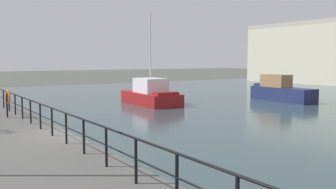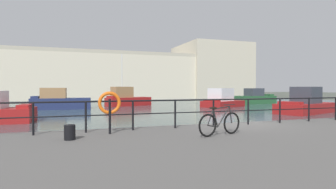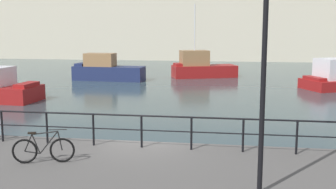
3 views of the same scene
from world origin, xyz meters
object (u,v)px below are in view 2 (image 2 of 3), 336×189
(moored_green_narrowboat, at_px, (126,99))
(moored_red_daysailer, at_px, (222,100))
(moored_blue_motorboat, at_px, (59,101))
(mooring_bollard, at_px, (70,132))
(parked_bicycle, at_px, (220,123))
(harbor_building, at_px, (135,76))
(moored_small_launch, at_px, (254,98))
(life_ring_stand, at_px, (110,104))
(moored_harbor_tender, at_px, (306,104))

(moored_green_narrowboat, bearing_deg, moored_red_daysailer, 131.29)
(moored_red_daysailer, xyz_separation_m, moored_blue_motorboat, (-19.09, 2.43, 0.03))
(moored_red_daysailer, bearing_deg, mooring_bollard, 25.50)
(moored_red_daysailer, xyz_separation_m, parked_bicycle, (-13.26, -22.78, 0.39))
(harbor_building, height_order, moored_blue_motorboat, harbor_building)
(harbor_building, bearing_deg, moored_small_launch, -66.07)
(moored_small_launch, bearing_deg, parked_bicycle, -132.90)
(moored_small_launch, height_order, moored_red_daysailer, moored_red_daysailer)
(mooring_bollard, height_order, life_ring_stand, life_ring_stand)
(moored_red_daysailer, bearing_deg, moored_blue_motorboat, -32.83)
(mooring_bollard, relative_size, life_ring_stand, 0.31)
(moored_small_launch, relative_size, mooring_bollard, 14.66)
(harbor_building, height_order, moored_small_launch, harbor_building)
(moored_green_narrowboat, xyz_separation_m, parked_bicycle, (-2.33, -28.71, 0.32))
(harbor_building, height_order, moored_red_daysailer, harbor_building)
(moored_blue_motorboat, height_order, life_ring_stand, moored_blue_motorboat)
(moored_red_daysailer, relative_size, moored_blue_motorboat, 0.98)
(mooring_bollard, bearing_deg, harbor_building, 75.88)
(harbor_building, relative_size, moored_small_launch, 10.42)
(harbor_building, height_order, moored_green_narrowboat, harbor_building)
(moored_small_launch, distance_m, mooring_bollard, 37.07)
(parked_bicycle, xyz_separation_m, mooring_bollard, (-4.52, 0.76, -0.17))
(moored_harbor_tender, distance_m, life_ring_stand, 22.70)
(moored_blue_motorboat, distance_m, parked_bicycle, 25.88)
(harbor_building, relative_size, moored_harbor_tender, 8.80)
(moored_green_narrowboat, distance_m, life_ring_stand, 27.80)
(harbor_building, distance_m, moored_small_launch, 30.50)
(moored_harbor_tender, bearing_deg, mooring_bollard, 9.82)
(moored_harbor_tender, xyz_separation_m, mooring_bollard, (-20.95, -11.95, 0.26))
(harbor_building, xyz_separation_m, moored_green_narrowboat, (-6.78, -26.21, -4.13))
(parked_bicycle, xyz_separation_m, life_ring_stand, (-3.28, 1.50, 0.59))
(harbor_building, bearing_deg, moored_blue_motorboat, -116.68)
(life_ring_stand, bearing_deg, moored_small_launch, 46.33)
(parked_bicycle, bearing_deg, moored_small_launch, 37.32)
(moored_harbor_tender, relative_size, moored_green_narrowboat, 1.12)
(harbor_building, bearing_deg, moored_harbor_tender, -80.15)
(moored_red_daysailer, relative_size, life_ring_stand, 4.49)
(harbor_building, bearing_deg, moored_red_daysailer, -82.62)
(harbor_building, height_order, moored_harbor_tender, harbor_building)
(moored_small_launch, relative_size, moored_red_daysailer, 1.03)
(moored_blue_motorboat, relative_size, mooring_bollard, 14.53)
(harbor_building, relative_size, life_ring_stand, 48.10)
(moored_small_launch, relative_size, moored_blue_motorboat, 1.01)
(moored_harbor_tender, xyz_separation_m, life_ring_stand, (-19.71, -11.22, 1.02))
(moored_blue_motorboat, height_order, moored_green_narrowboat, moored_green_narrowboat)
(moored_blue_motorboat, bearing_deg, moored_small_launch, -172.18)
(moored_harbor_tender, xyz_separation_m, parked_bicycle, (-16.43, -12.72, 0.43))
(moored_blue_motorboat, xyz_separation_m, moored_green_narrowboat, (8.15, 3.50, 0.03))
(parked_bicycle, bearing_deg, moored_green_narrowboat, 70.71)
(moored_small_launch, bearing_deg, moored_red_daysailer, -155.67)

